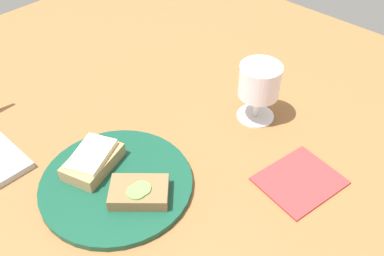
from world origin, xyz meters
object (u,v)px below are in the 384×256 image
wine_glass (259,83)px  napkin (300,181)px  sandwich_with_cheese (93,160)px  plate (116,183)px  sandwich_with_cucumber (139,192)px

wine_glass → napkin: wine_glass is taller
napkin → sandwich_with_cheese: bearing=129.4°
sandwich_with_cheese → napkin: bearing=-50.6°
sandwich_with_cheese → wine_glass: size_ratio=0.98×
plate → sandwich_with_cheese: (-0.51, 5.41, 2.21)cm
sandwich_with_cheese → wine_glass: wine_glass is taller
sandwich_with_cucumber → napkin: bearing=-37.7°
wine_glass → plate: bearing=168.9°
sandwich_with_cucumber → sandwich_with_cheese: size_ratio=0.94×
plate → sandwich_with_cucumber: (0.49, -5.44, 1.74)cm
napkin → sandwich_with_cucumber: bearing=142.3°
plate → napkin: plate is taller
sandwich_with_cucumber → wine_glass: size_ratio=0.92×
sandwich_with_cucumber → wine_glass: (30.49, -0.65, 5.85)cm
sandwich_with_cheese → napkin: sandwich_with_cheese is taller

